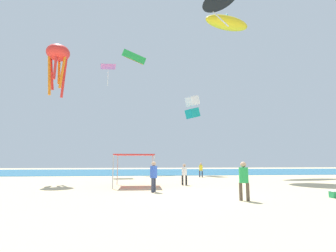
% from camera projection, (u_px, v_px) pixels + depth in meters
% --- Properties ---
extents(ground, '(110.00, 110.00, 0.10)m').
position_uv_depth(ground, '(200.00, 196.00, 14.04)').
color(ground, beige).
extents(ocean_strip, '(110.00, 25.49, 0.03)m').
position_uv_depth(ocean_strip, '(161.00, 171.00, 44.90)').
color(ocean_strip, '#1E6B93').
rests_on(ocean_strip, ground).
extents(canopy_tent, '(2.89, 3.16, 2.35)m').
position_uv_depth(canopy_tent, '(135.00, 156.00, 19.14)').
color(canopy_tent, '#B2B2B7').
rests_on(canopy_tent, ground).
extents(person_near_tent, '(0.43, 0.39, 1.64)m').
position_uv_depth(person_near_tent, '(184.00, 173.00, 19.92)').
color(person_near_tent, black).
rests_on(person_near_tent, ground).
extents(person_leftmost, '(0.44, 0.39, 1.65)m').
position_uv_depth(person_leftmost, '(201.00, 169.00, 29.55)').
color(person_leftmost, '#33384C').
rests_on(person_leftmost, ground).
extents(person_central, '(0.44, 0.44, 1.83)m').
position_uv_depth(person_central, '(244.00, 178.00, 12.21)').
color(person_central, brown).
rests_on(person_central, ground).
extents(person_rightmost, '(0.44, 0.46, 1.84)m').
position_uv_depth(person_rightmost, '(154.00, 174.00, 15.55)').
color(person_rightmost, '#33384C').
rests_on(person_rightmost, ground).
extents(cooler_box, '(0.57, 0.37, 0.35)m').
position_uv_depth(cooler_box, '(336.00, 194.00, 13.04)').
color(cooler_box, '#1E8C4C').
rests_on(cooler_box, ground).
extents(kite_octopus_red, '(2.24, 2.24, 5.05)m').
position_uv_depth(kite_octopus_red, '(58.00, 55.00, 24.35)').
color(kite_octopus_red, red).
extents(kite_box_white, '(2.17, 2.05, 3.33)m').
position_uv_depth(kite_box_white, '(192.00, 107.00, 35.84)').
color(kite_box_white, white).
extents(kite_diamond_pink, '(2.29, 2.30, 2.82)m').
position_uv_depth(kite_diamond_pink, '(108.00, 68.00, 35.35)').
color(kite_diamond_pink, pink).
extents(kite_inflatable_yellow, '(7.61, 4.05, 2.74)m').
position_uv_depth(kite_inflatable_yellow, '(227.00, 23.00, 38.91)').
color(kite_inflatable_yellow, yellow).
extents(kite_parafoil_green, '(4.08, 0.88, 2.48)m').
position_uv_depth(kite_parafoil_green, '(134.00, 57.00, 42.46)').
color(kite_parafoil_green, green).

